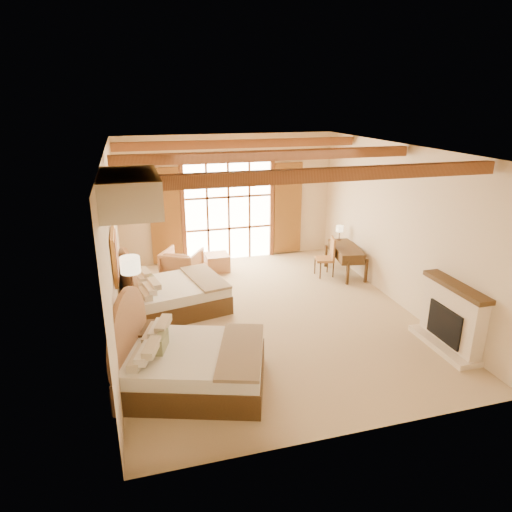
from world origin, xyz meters
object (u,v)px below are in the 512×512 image
object	(u,v)px
desk	(345,259)
bed_near	(184,364)
nightstand	(139,345)
bed_far	(168,293)
armchair	(182,265)

from	to	relation	value
desk	bed_near	bearing A→B (deg)	-130.62
nightstand	desk	size ratio (longest dim) A/B	0.46
bed_far	armchair	xyz separation A→B (m)	(0.46, 1.52, -0.00)
bed_far	bed_near	bearing A→B (deg)	-102.29
nightstand	bed_near	bearing A→B (deg)	-44.71
bed_far	armchair	distance (m)	1.59
nightstand	armchair	bearing A→B (deg)	81.38
bed_near	bed_far	bearing A→B (deg)	108.05
nightstand	armchair	distance (m)	3.50
bed_near	desk	xyz separation A→B (m)	(4.28, 3.52, -0.02)
nightstand	armchair	world-z (taller)	armchair
bed_far	nightstand	size ratio (longest dim) A/B	3.41
bed_near	bed_far	size ratio (longest dim) A/B	1.13
armchair	bed_far	bearing A→B (deg)	102.94
nightstand	desk	bearing A→B (deg)	38.11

